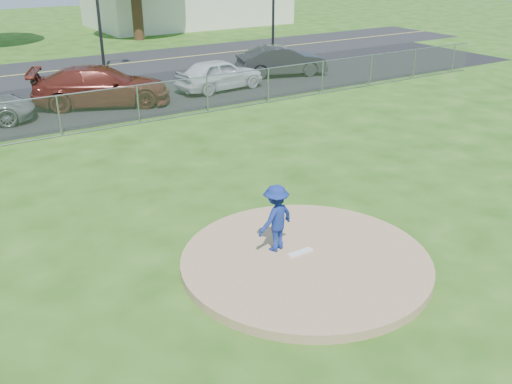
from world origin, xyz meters
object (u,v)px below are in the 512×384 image
pitcher (276,218)px  parked_car_darkred (101,86)px  parked_car_pearl (220,74)px  parked_car_charcoal (282,61)px

pitcher → parked_car_darkred: size_ratio=0.26×
parked_car_pearl → parked_car_charcoal: parked_car_charcoal is taller
parked_car_charcoal → pitcher: bearing=161.0°
pitcher → parked_car_darkred: (1.06, 14.78, -0.11)m
pitcher → parked_car_darkred: 14.82m
parked_car_darkred → parked_car_pearl: bearing=-71.0°
pitcher → parked_car_charcoal: (11.05, 15.65, -0.18)m
pitcher → parked_car_darkred: bearing=-108.8°
pitcher → parked_car_charcoal: pitcher is taller
parked_car_darkred → parked_car_charcoal: 10.03m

